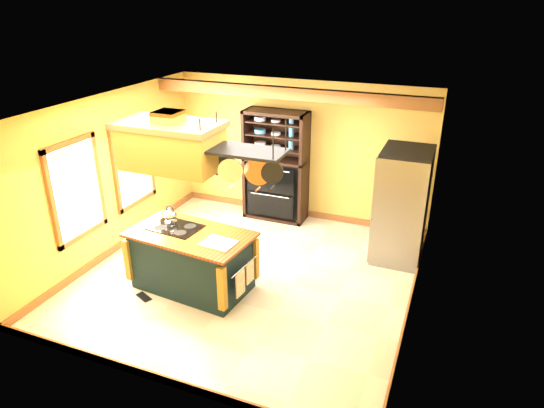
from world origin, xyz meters
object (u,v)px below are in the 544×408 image
Objects in this scene: pot_rack at (244,158)px; refrigerator at (401,208)px; range_hood at (171,144)px; hutch at (276,177)px; kitchen_island at (192,260)px.

refrigerator is (1.82, 2.10, -1.28)m from pot_rack.
range_hood is 1.24× the size of pot_rack.
hutch reaches higher than refrigerator.
pot_rack is 3.24m from hutch.
range_hood is 0.77× the size of refrigerator.
kitchen_island is 2.90m from hutch.
pot_rack is (0.91, 0.00, 1.72)m from kitchen_island.
hutch is (-0.66, 2.87, -1.34)m from pot_rack.
range_hood is 1.11m from pot_rack.
hutch is at bearing 103.06° from pot_rack.
range_hood is 3.23m from hutch.
kitchen_island is 1.02× the size of refrigerator.
kitchen_island is at bearing -142.38° from refrigerator.
refrigerator is at bearing 35.71° from range_hood.
kitchen_island is 1.79m from range_hood.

